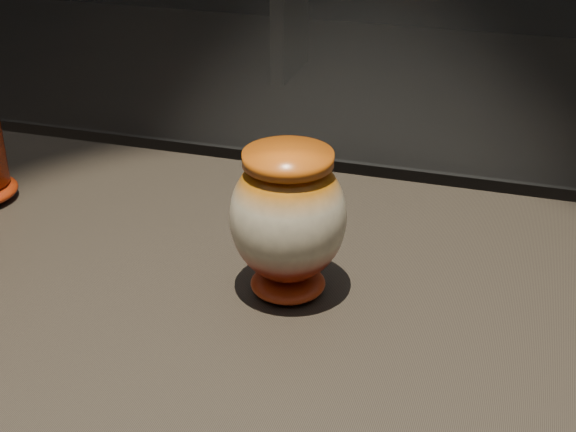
{
  "coord_description": "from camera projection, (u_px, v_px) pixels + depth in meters",
  "views": [
    {
      "loc": [
        0.27,
        -0.79,
        1.45
      ],
      "look_at": [
        0.01,
        0.03,
        1.01
      ],
      "focal_mm": 50.0,
      "sensor_mm": 36.0,
      "label": 1
    }
  ],
  "objects": [
    {
      "name": "main_vase",
      "position": [
        288.0,
        219.0,
        0.97
      ],
      "size": [
        0.18,
        0.18,
        0.19
      ],
      "rotation": [
        0.0,
        0.0,
        -0.28
      ],
      "color": "maroon",
      "rests_on": "display_plinth"
    }
  ]
}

